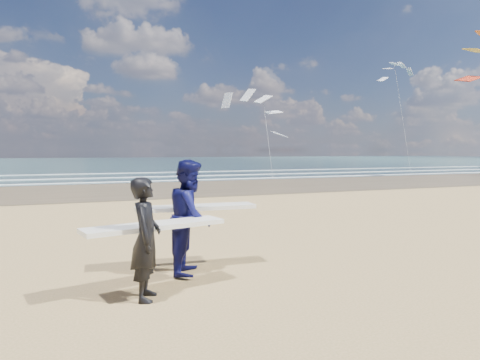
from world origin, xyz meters
name	(u,v)px	position (x,y,z in m)	size (l,w,h in m)	color
wet_sand_strip	(393,180)	(20.00, 18.00, 0.01)	(220.00, 12.00, 0.01)	brown
ocean	(193,162)	(20.00, 72.00, 0.01)	(220.00, 100.00, 0.02)	#183036
foam_breakers	(318,173)	(20.00, 28.10, 0.05)	(220.00, 11.70, 0.05)	white
surfer_near	(147,237)	(-0.82, -0.46, 0.91)	(2.26, 1.23, 1.79)	black
surfer_far	(191,216)	(0.12, 0.58, 1.01)	(2.23, 1.28, 2.01)	#0B0C3E
kite_1	(266,120)	(13.85, 26.68, 4.71)	(6.76, 4.84, 7.98)	slate
kite_5	(401,109)	(32.42, 31.00, 6.75)	(4.78, 4.63, 12.97)	slate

